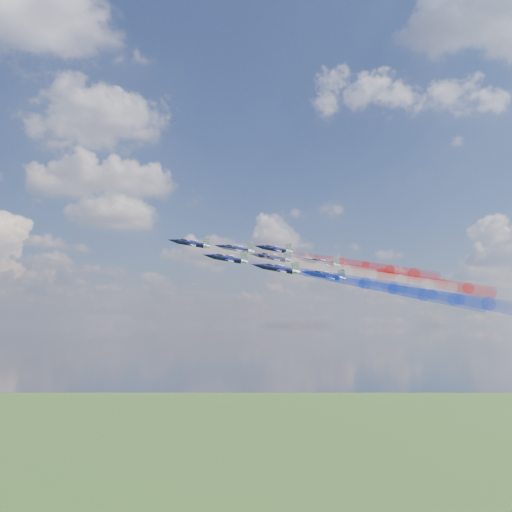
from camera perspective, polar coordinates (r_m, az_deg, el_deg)
name	(u,v)px	position (r m, az deg, el deg)	size (l,w,h in m)	color
jet_lead	(191,244)	(163.32, -6.25, 1.19)	(9.71, 12.13, 3.24)	black
trail_lead	(293,261)	(163.75, 3.55, -0.52)	(4.04, 46.05, 4.04)	white
jet_inner_left	(228,259)	(152.28, -2.75, -0.28)	(9.71, 12.13, 3.24)	black
trail_inner_left	(336,278)	(154.70, 7.67, -2.09)	(4.04, 46.05, 4.04)	blue
jet_inner_right	(236,249)	(172.52, -1.92, 0.68)	(9.71, 12.13, 3.24)	black
trail_inner_right	(332,266)	(174.96, 7.27, -0.93)	(4.04, 46.05, 4.04)	red
jet_outer_left	(278,269)	(143.01, 2.11, -1.25)	(9.71, 12.13, 3.24)	black
trail_outer_left	(393,289)	(147.99, 12.98, -3.10)	(4.04, 46.05, 4.04)	blue
jet_center_third	(272,258)	(162.95, 1.59, -0.16)	(9.71, 12.13, 3.24)	black
trail_center_third	(373,275)	(167.26, 11.20, -1.83)	(4.04, 46.05, 4.04)	white
jet_outer_right	(275,249)	(181.52, 1.82, 0.65)	(9.71, 12.13, 3.24)	black
trail_outer_right	(366,265)	(185.64, 10.46, -0.87)	(4.04, 46.05, 4.04)	red
jet_rear_left	(325,276)	(154.97, 6.67, -1.89)	(9.71, 12.13, 3.24)	black
trail_rear_left	(432,294)	(161.92, 16.51, -3.54)	(4.04, 46.05, 4.04)	blue
jet_rear_right	(322,263)	(172.79, 6.32, -0.67)	(9.71, 12.13, 3.24)	black
trail_rear_right	(417,280)	(179.24, 15.20, -2.21)	(4.04, 46.05, 4.04)	red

